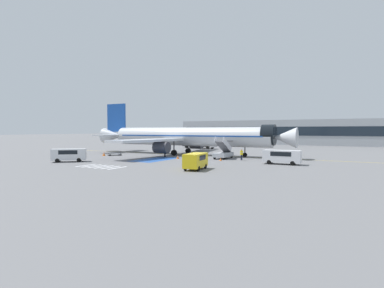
{
  "coord_description": "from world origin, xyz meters",
  "views": [
    {
      "loc": [
        28.45,
        -52.47,
        5.08
      ],
      "look_at": [
        0.76,
        -2.64,
        2.4
      ],
      "focal_mm": 28.0,
      "sensor_mm": 36.0,
      "label": 1
    }
  ],
  "objects_px": {
    "ground_crew_0": "(165,152)",
    "ground_crew_1": "(242,154)",
    "service_van_0": "(196,160)",
    "terminal_building": "(281,132)",
    "traffic_cone_1": "(104,154)",
    "traffic_cone_2": "(221,159)",
    "service_van_1": "(282,156)",
    "airliner": "(185,137)",
    "traffic_cone_0": "(178,157)",
    "baggage_cart": "(115,154)",
    "boarding_stairs_forward": "(223,153)",
    "fuel_tanker": "(199,142)",
    "service_van_2": "(69,154)"
  },
  "relations": [
    {
      "from": "service_van_0",
      "to": "traffic_cone_1",
      "type": "distance_m",
      "value": 27.24
    },
    {
      "from": "boarding_stairs_forward",
      "to": "baggage_cart",
      "type": "height_order",
      "value": "boarding_stairs_forward"
    },
    {
      "from": "fuel_tanker",
      "to": "ground_crew_1",
      "type": "bearing_deg",
      "value": 46.18
    },
    {
      "from": "boarding_stairs_forward",
      "to": "ground_crew_1",
      "type": "distance_m",
      "value": 4.0
    },
    {
      "from": "fuel_tanker",
      "to": "ground_crew_1",
      "type": "height_order",
      "value": "fuel_tanker"
    },
    {
      "from": "airliner",
      "to": "boarding_stairs_forward",
      "type": "xyz_separation_m",
      "value": [
        10.24,
        -4.14,
        -2.72
      ]
    },
    {
      "from": "service_van_0",
      "to": "service_van_2",
      "type": "relative_size",
      "value": 0.92
    },
    {
      "from": "service_van_2",
      "to": "baggage_cart",
      "type": "bearing_deg",
      "value": -32.96
    },
    {
      "from": "fuel_tanker",
      "to": "traffic_cone_2",
      "type": "relative_size",
      "value": 22.39
    },
    {
      "from": "service_van_0",
      "to": "service_van_1",
      "type": "height_order",
      "value": "service_van_1"
    },
    {
      "from": "fuel_tanker",
      "to": "terminal_building",
      "type": "xyz_separation_m",
      "value": [
        14.25,
        36.53,
        2.41
      ]
    },
    {
      "from": "baggage_cart",
      "to": "traffic_cone_0",
      "type": "xyz_separation_m",
      "value": [
        14.51,
        0.49,
        0.05
      ]
    },
    {
      "from": "airliner",
      "to": "baggage_cart",
      "type": "distance_m",
      "value": 14.67
    },
    {
      "from": "ground_crew_0",
      "to": "fuel_tanker",
      "type": "bearing_deg",
      "value": -145.85
    },
    {
      "from": "boarding_stairs_forward",
      "to": "service_van_0",
      "type": "distance_m",
      "value": 15.76
    },
    {
      "from": "boarding_stairs_forward",
      "to": "fuel_tanker",
      "type": "distance_m",
      "value": 30.08
    },
    {
      "from": "service_van_1",
      "to": "traffic_cone_2",
      "type": "relative_size",
      "value": 12.06
    },
    {
      "from": "service_van_0",
      "to": "traffic_cone_2",
      "type": "bearing_deg",
      "value": 90.07
    },
    {
      "from": "terminal_building",
      "to": "traffic_cone_1",
      "type": "bearing_deg",
      "value": -106.06
    },
    {
      "from": "fuel_tanker",
      "to": "ground_crew_0",
      "type": "height_order",
      "value": "fuel_tanker"
    },
    {
      "from": "baggage_cart",
      "to": "traffic_cone_2",
      "type": "xyz_separation_m",
      "value": [
        22.5,
        1.07,
        -0.03
      ]
    },
    {
      "from": "ground_crew_0",
      "to": "terminal_building",
      "type": "distance_m",
      "value": 63.83
    },
    {
      "from": "airliner",
      "to": "ground_crew_0",
      "type": "height_order",
      "value": "airliner"
    },
    {
      "from": "traffic_cone_1",
      "to": "traffic_cone_2",
      "type": "distance_m",
      "value": 24.0
    },
    {
      "from": "service_van_2",
      "to": "baggage_cart",
      "type": "distance_m",
      "value": 12.57
    },
    {
      "from": "ground_crew_0",
      "to": "traffic_cone_2",
      "type": "height_order",
      "value": "ground_crew_0"
    },
    {
      "from": "traffic_cone_2",
      "to": "traffic_cone_1",
      "type": "bearing_deg",
      "value": -173.87
    },
    {
      "from": "traffic_cone_1",
      "to": "traffic_cone_2",
      "type": "bearing_deg",
      "value": 6.13
    },
    {
      "from": "ground_crew_0",
      "to": "service_van_1",
      "type": "bearing_deg",
      "value": 105.42
    },
    {
      "from": "service_van_1",
      "to": "baggage_cart",
      "type": "distance_m",
      "value": 32.57
    },
    {
      "from": "baggage_cart",
      "to": "traffic_cone_2",
      "type": "height_order",
      "value": "baggage_cart"
    },
    {
      "from": "airliner",
      "to": "traffic_cone_2",
      "type": "relative_size",
      "value": 98.0
    },
    {
      "from": "traffic_cone_1",
      "to": "service_van_0",
      "type": "bearing_deg",
      "value": -20.07
    },
    {
      "from": "service_van_1",
      "to": "terminal_building",
      "type": "bearing_deg",
      "value": -169.0
    },
    {
      "from": "service_van_1",
      "to": "traffic_cone_1",
      "type": "height_order",
      "value": "service_van_1"
    },
    {
      "from": "service_van_0",
      "to": "ground_crew_1",
      "type": "bearing_deg",
      "value": 77.7
    },
    {
      "from": "ground_crew_0",
      "to": "traffic_cone_2",
      "type": "relative_size",
      "value": 3.71
    },
    {
      "from": "ground_crew_0",
      "to": "ground_crew_1",
      "type": "xyz_separation_m",
      "value": [
        14.61,
        1.35,
        0.11
      ]
    },
    {
      "from": "traffic_cone_0",
      "to": "traffic_cone_2",
      "type": "bearing_deg",
      "value": 4.13
    },
    {
      "from": "ground_crew_0",
      "to": "traffic_cone_1",
      "type": "xyz_separation_m",
      "value": [
        -12.02,
        -3.63,
        -0.61
      ]
    },
    {
      "from": "service_van_2",
      "to": "ground_crew_0",
      "type": "height_order",
      "value": "service_van_2"
    },
    {
      "from": "service_van_2",
      "to": "service_van_1",
      "type": "bearing_deg",
      "value": -109.44
    },
    {
      "from": "terminal_building",
      "to": "traffic_cone_0",
      "type": "bearing_deg",
      "value": -93.0
    },
    {
      "from": "service_van_0",
      "to": "terminal_building",
      "type": "relative_size",
      "value": 0.06
    },
    {
      "from": "service_van_2",
      "to": "traffic_cone_0",
      "type": "distance_m",
      "value": 17.92
    },
    {
      "from": "airliner",
      "to": "baggage_cart",
      "type": "height_order",
      "value": "airliner"
    },
    {
      "from": "airliner",
      "to": "traffic_cone_2",
      "type": "xyz_separation_m",
      "value": [
        11.29,
        -7.75,
        -3.48
      ]
    },
    {
      "from": "service_van_1",
      "to": "terminal_building",
      "type": "distance_m",
      "value": 66.6
    },
    {
      "from": "traffic_cone_1",
      "to": "terminal_building",
      "type": "distance_m",
      "value": 69.79
    },
    {
      "from": "traffic_cone_1",
      "to": "ground_crew_1",
      "type": "bearing_deg",
      "value": 10.6
    }
  ]
}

